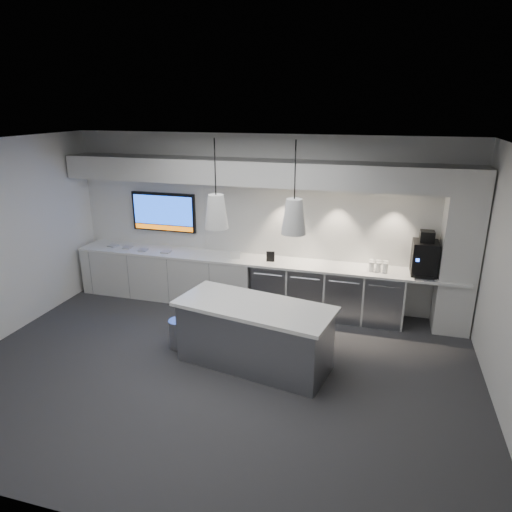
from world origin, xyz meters
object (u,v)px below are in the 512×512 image
(bin, at_px, (179,333))
(coffee_machine, at_px, (425,257))
(wall_tv, at_px, (164,212))
(island, at_px, (254,334))

(bin, distance_m, coffee_machine, 3.98)
(wall_tv, bearing_deg, bin, -59.59)
(island, bearing_deg, wall_tv, 149.01)
(bin, bearing_deg, coffee_machine, 26.27)
(bin, xyz_separation_m, coffee_machine, (3.46, 1.71, 0.97))
(bin, bearing_deg, wall_tv, 120.41)
(wall_tv, xyz_separation_m, bin, (1.15, -1.95, -1.34))
(wall_tv, height_order, bin, wall_tv)
(wall_tv, relative_size, coffee_machine, 1.77)
(coffee_machine, bearing_deg, wall_tv, 175.93)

